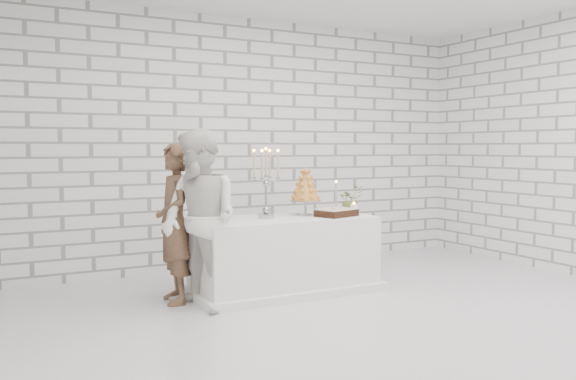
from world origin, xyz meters
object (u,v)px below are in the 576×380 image
Objects in this scene: cake_table at (284,255)px; croquembouche at (305,191)px; bride at (200,220)px; candelabra at (266,183)px; groom at (175,223)px.

croquembouche is (0.30, 0.10, 0.63)m from cake_table.
bride is (-0.98, -0.27, 0.43)m from cake_table.
candelabra is (-0.18, 0.04, 0.73)m from cake_table.
bride reaches higher than groom.
candelabra is at bearing 90.32° from groom.
bride is 1.35m from croquembouche.
groom is at bearing 176.34° from candelabra.
cake_table is 1.21× the size of groom.
cake_table is 2.56× the size of candelabra.
candelabra is (0.91, -0.06, 0.35)m from groom.
cake_table is at bearing -12.92° from candelabra.
cake_table is at bearing -161.64° from croquembouche.
cake_table is at bearing 88.74° from groom.
candelabra is 0.49m from croquembouche.
cake_table is 1.16m from groom.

